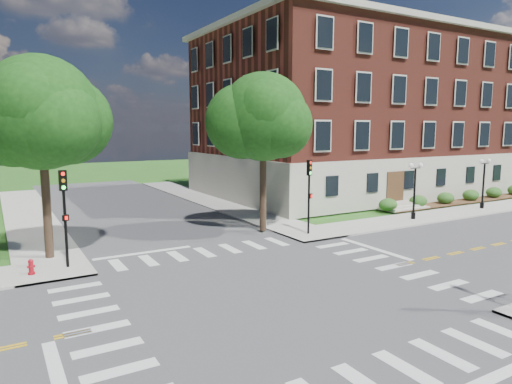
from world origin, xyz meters
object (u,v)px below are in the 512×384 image
twin_lamp_east (484,180)px  fire_hydrant (31,267)px  traffic_signal_ne (309,187)px  twin_lamp_west (415,187)px  traffic_signal_nw (64,206)px

twin_lamp_east → fire_hydrant: size_ratio=5.64×
traffic_signal_ne → fire_hydrant: bearing=-179.2°
twin_lamp_west → fire_hydrant: size_ratio=5.64×
traffic_signal_nw → twin_lamp_west: 24.37m
traffic_signal_ne → twin_lamp_west: bearing=-0.3°
twin_lamp_west → twin_lamp_east: 8.75m
traffic_signal_nw → twin_lamp_east: size_ratio=1.13×
twin_lamp_east → twin_lamp_west: bearing=-178.4°
twin_lamp_east → traffic_signal_ne: bearing=-179.4°
traffic_signal_ne → fire_hydrant: 16.47m
traffic_signal_ne → traffic_signal_nw: 14.59m
traffic_signal_ne → traffic_signal_nw: (-14.59, 0.17, 0.00)m
traffic_signal_ne → traffic_signal_nw: size_ratio=1.00×
traffic_signal_nw → fire_hydrant: (-1.65, -0.40, -2.72)m
traffic_signal_nw → twin_lamp_west: size_ratio=1.13×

